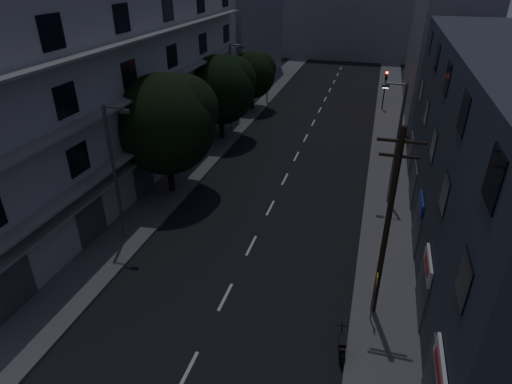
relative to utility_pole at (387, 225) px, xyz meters
The scene contains 20 objects.
ground 19.58m from the utility_pole, 111.58° to the left, with size 160.00×160.00×0.00m, color black.
sidewalk_left 23.31m from the utility_pole, 129.38° to the left, with size 3.00×90.00×0.15m, color #565659.
sidewalk_right 18.28m from the utility_pole, 88.29° to the left, with size 3.00×90.00×0.15m, color #565659.
lane_markings 25.35m from the utility_pole, 106.27° to the left, with size 0.15×60.50×0.01m.
building_left 21.83m from the utility_pole, 150.70° to the left, with size 7.00×36.00×14.00m.
building_right 8.34m from the utility_pole, 52.86° to the left, with size 6.19×28.00×11.00m.
building_far_left 44.95m from the utility_pole, 115.03° to the left, with size 6.00×20.00×16.00m, color slate.
building_far_right 35.03m from the utility_pole, 81.74° to the left, with size 6.00×20.00×13.00m, color slate.
building_far_end 63.02m from the utility_pole, 96.35° to the left, with size 24.00×8.00×10.00m, color slate.
tree_near 16.54m from the utility_pole, 149.18° to the left, with size 6.69×6.69×8.25m.
tree_mid 24.13m from the utility_pole, 126.56° to the left, with size 6.07×6.07×7.46m.
tree_far 32.14m from the utility_pole, 116.33° to the left, with size 4.99×4.99×6.18m.
traffic_signal_far_right 32.57m from the utility_pole, 90.56° to the left, with size 0.28×0.37×4.10m.
traffic_signal_far_left 34.90m from the utility_pole, 112.72° to the left, with size 0.28×0.37×4.10m.
street_lamp_left_near 14.39m from the utility_pole, behind, with size 1.51×0.25×8.00m.
street_lamp_right 11.05m from the utility_pole, 87.78° to the left, with size 1.51×0.25×8.00m.
street_lamp_left_far 25.77m from the utility_pole, 123.14° to the left, with size 1.51×0.25×8.00m.
utility_pole is the anchor object (origin of this frame).
bus_stop_sign 3.04m from the utility_pole, 98.50° to the right, with size 0.06×0.35×2.52m.
motorcycle 5.35m from the utility_pole, 112.96° to the right, with size 0.52×1.76×1.13m.
Camera 1 is at (5.83, -8.50, 14.39)m, focal length 30.00 mm.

